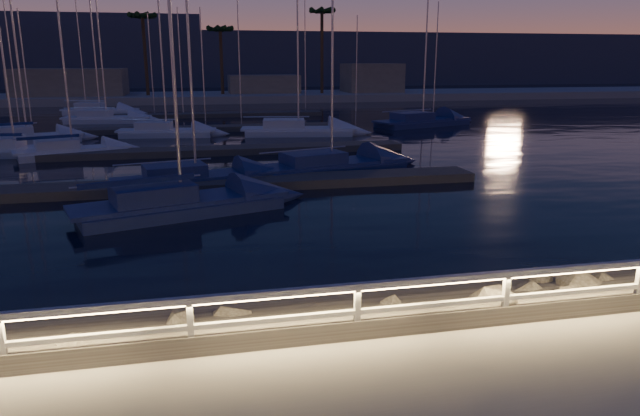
# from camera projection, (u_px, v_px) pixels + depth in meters

# --- Properties ---
(ground) EXTENTS (400.00, 400.00, 0.00)m
(ground) POSITION_uv_depth(u_px,v_px,m) (304.00, 342.00, 10.41)
(ground) COLOR #A09B90
(ground) RESTS_ON ground
(harbor_water) EXTENTS (400.00, 440.00, 0.60)m
(harbor_water) POSITION_uv_depth(u_px,v_px,m) (223.00, 147.00, 40.20)
(harbor_water) COLOR black
(harbor_water) RESTS_ON ground
(guard_rail) EXTENTS (44.11, 0.12, 1.06)m
(guard_rail) POSITION_uv_depth(u_px,v_px,m) (300.00, 303.00, 10.20)
(guard_rail) COLOR silver
(guard_rail) RESTS_ON ground
(riprap) EXTENTS (38.24, 3.37, 1.47)m
(riprap) POSITION_uv_depth(u_px,v_px,m) (459.00, 303.00, 12.55)
(riprap) COLOR slate
(riprap) RESTS_ON ground
(floating_docks) EXTENTS (22.00, 36.00, 0.40)m
(floating_docks) POSITION_uv_depth(u_px,v_px,m) (222.00, 137.00, 41.27)
(floating_docks) COLOR #5C564C
(floating_docks) RESTS_ON ground
(far_shore) EXTENTS (160.00, 14.00, 5.20)m
(far_shore) POSITION_uv_depth(u_px,v_px,m) (207.00, 94.00, 80.39)
(far_shore) COLOR #A09B90
(far_shore) RESTS_ON ground
(palm_left) EXTENTS (3.00, 3.00, 11.20)m
(palm_left) POSITION_uv_depth(u_px,v_px,m) (143.00, 19.00, 74.38)
(palm_left) COLOR brown
(palm_left) RESTS_ON ground
(palm_center) EXTENTS (3.00, 3.00, 9.70)m
(palm_center) POSITION_uv_depth(u_px,v_px,m) (220.00, 31.00, 77.69)
(palm_center) COLOR brown
(palm_center) RESTS_ON ground
(palm_right) EXTENTS (3.00, 3.00, 12.20)m
(palm_right) POSITION_uv_depth(u_px,v_px,m) (322.00, 15.00, 79.02)
(palm_right) COLOR brown
(palm_right) RESTS_ON ground
(distant_hills) EXTENTS (230.00, 37.50, 18.00)m
(distant_hills) POSITION_uv_depth(u_px,v_px,m) (104.00, 61.00, 131.25)
(distant_hills) COLOR #353C52
(distant_hills) RESTS_ON ground
(sailboat_b) EXTENTS (8.20, 4.56, 13.48)m
(sailboat_b) POSITION_uv_depth(u_px,v_px,m) (176.00, 203.00, 21.21)
(sailboat_b) COLOR navy
(sailboat_b) RESTS_ON ground
(sailboat_c) EXTENTS (7.64, 3.76, 12.50)m
(sailboat_c) POSITION_uv_depth(u_px,v_px,m) (192.00, 178.00, 25.92)
(sailboat_c) COLOR navy
(sailboat_c) RESTS_ON ground
(sailboat_e) EXTENTS (6.68, 3.82, 11.06)m
(sailboat_e) POSITION_uv_depth(u_px,v_px,m) (70.00, 150.00, 33.76)
(sailboat_e) COLOR silver
(sailboat_e) RESTS_ON ground
(sailboat_f) EXTENTS (7.42, 2.98, 12.30)m
(sailboat_f) POSITION_uv_depth(u_px,v_px,m) (12.00, 149.00, 34.14)
(sailboat_f) COLOR silver
(sailboat_f) RESTS_ON ground
(sailboat_g) EXTENTS (8.95, 3.88, 14.71)m
(sailboat_g) POSITION_uv_depth(u_px,v_px,m) (295.00, 129.00, 43.64)
(sailboat_g) COLOR silver
(sailboat_g) RESTS_ON ground
(sailboat_h) EXTENTS (8.61, 4.70, 14.04)m
(sailboat_h) POSITION_uv_depth(u_px,v_px,m) (328.00, 164.00, 29.15)
(sailboat_h) COLOR navy
(sailboat_h) RESTS_ON ground
(sailboat_i) EXTENTS (7.40, 4.28, 12.26)m
(sailboat_i) POSITION_uv_depth(u_px,v_px,m) (24.00, 137.00, 39.29)
(sailboat_i) COLOR silver
(sailboat_i) RESTS_ON ground
(sailboat_j) EXTENTS (7.41, 3.06, 12.26)m
(sailboat_j) POSITION_uv_depth(u_px,v_px,m) (164.00, 131.00, 42.90)
(sailboat_j) COLOR silver
(sailboat_j) RESTS_ON ground
(sailboat_l) EXTENTS (9.62, 5.63, 15.74)m
(sailboat_l) POSITION_uv_depth(u_px,v_px,m) (420.00, 121.00, 49.81)
(sailboat_l) COLOR navy
(sailboat_l) RESTS_ON ground
(sailboat_m) EXTENTS (7.97, 3.86, 13.17)m
(sailboat_m) POSITION_uv_depth(u_px,v_px,m) (98.00, 110.00, 60.13)
(sailboat_m) COLOR silver
(sailboat_m) RESTS_ON ground
(sailboat_n) EXTENTS (7.92, 3.16, 13.15)m
(sailboat_n) POSITION_uv_depth(u_px,v_px,m) (105.00, 118.00, 52.31)
(sailboat_n) COLOR silver
(sailboat_n) RESTS_ON ground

